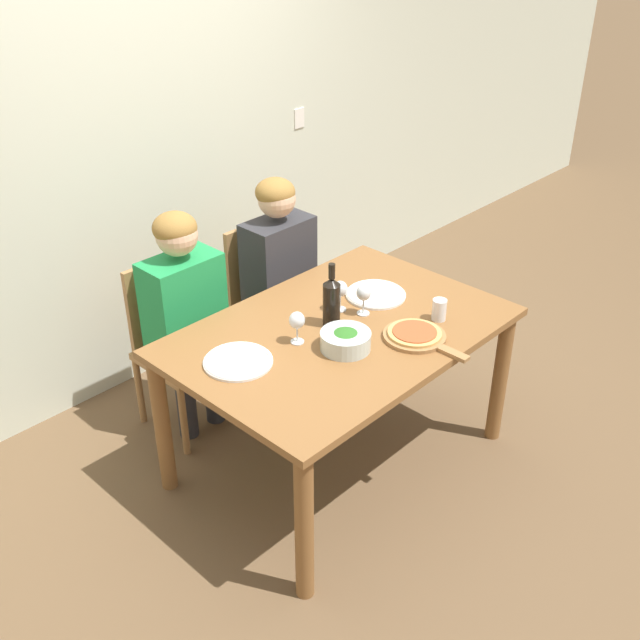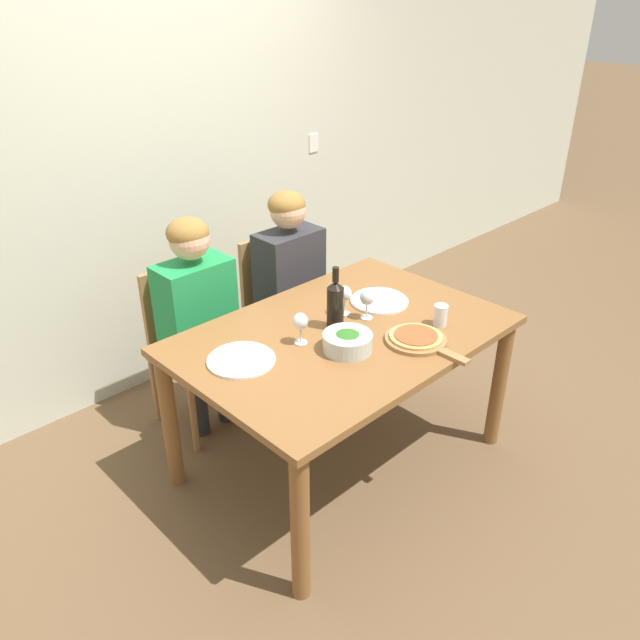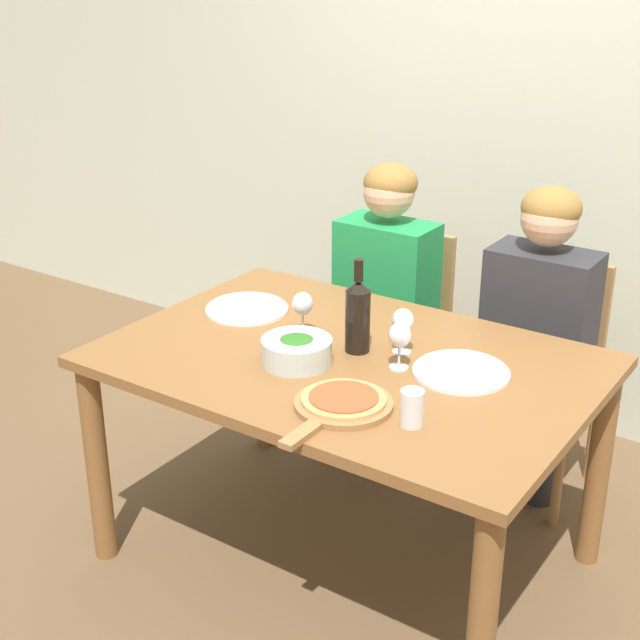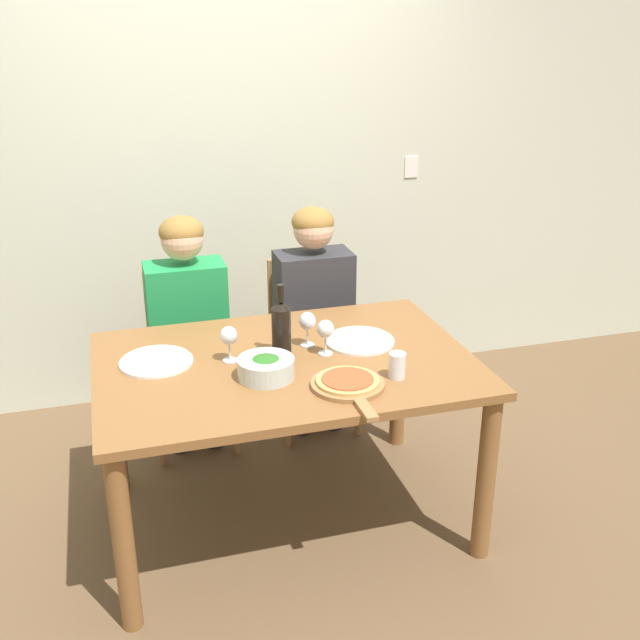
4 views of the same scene
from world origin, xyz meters
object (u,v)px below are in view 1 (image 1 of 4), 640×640
(person_man, at_px, (281,264))
(pizza_on_board, at_px, (416,336))
(wine_bottle, at_px, (332,300))
(dinner_plate_left, at_px, (238,361))
(water_tumbler, at_px, (439,310))
(wine_glass_left, at_px, (297,322))
(chair_right, at_px, (268,297))
(wine_glass_right, at_px, (340,290))
(broccoli_bowl, at_px, (346,340))
(wine_glass_centre, at_px, (364,294))
(dinner_plate_right, at_px, (376,294))
(chair_left, at_px, (177,340))
(person_woman, at_px, (186,306))

(person_man, bearing_deg, pizza_on_board, -99.17)
(wine_bottle, distance_m, dinner_plate_left, 0.52)
(water_tumbler, bearing_deg, wine_bottle, 138.76)
(pizza_on_board, xyz_separation_m, wine_glass_left, (-0.39, 0.36, 0.09))
(chair_right, relative_size, wine_glass_right, 5.86)
(wine_glass_left, height_order, wine_glass_right, same)
(broccoli_bowl, relative_size, wine_glass_left, 1.46)
(broccoli_bowl, xyz_separation_m, wine_glass_centre, (0.28, 0.14, 0.06))
(wine_bottle, height_order, dinner_plate_right, wine_bottle)
(wine_glass_right, bearing_deg, chair_left, 120.26)
(dinner_plate_right, relative_size, wine_glass_right, 1.95)
(person_man, distance_m, water_tumbler, 1.02)
(person_man, height_order, dinner_plate_right, person_man)
(dinner_plate_left, bearing_deg, water_tumbler, -24.09)
(wine_bottle, xyz_separation_m, dinner_plate_left, (-0.51, 0.07, -0.12))
(wine_glass_right, bearing_deg, wine_glass_centre, -65.33)
(chair_left, bearing_deg, wine_bottle, -69.01)
(chair_right, distance_m, person_man, 0.27)
(chair_left, relative_size, broccoli_bowl, 4.01)
(chair_right, bearing_deg, wine_glass_centre, -101.01)
(water_tumbler, bearing_deg, pizza_on_board, -172.31)
(wine_glass_centre, bearing_deg, person_woman, 123.18)
(wine_bottle, relative_size, water_tumbler, 3.00)
(chair_right, height_order, person_woman, person_woman)
(wine_bottle, relative_size, wine_glass_right, 2.03)
(person_woman, distance_m, wine_glass_right, 0.77)
(pizza_on_board, height_order, wine_glass_left, wine_glass_left)
(dinner_plate_left, bearing_deg, wine_bottle, -7.54)
(chair_left, distance_m, wine_glass_left, 0.89)
(chair_left, height_order, person_woman, person_woman)
(dinner_plate_right, height_order, water_tumbler, water_tumbler)
(person_man, bearing_deg, chair_left, 170.22)
(person_man, bearing_deg, wine_glass_centre, -102.63)
(chair_left, xyz_separation_m, wine_bottle, (0.31, -0.80, 0.42))
(person_woman, distance_m, wine_glass_centre, 0.89)
(chair_left, relative_size, dinner_plate_right, 3.01)
(chair_right, height_order, wine_glass_left, wine_glass_left)
(wine_bottle, height_order, wine_glass_right, wine_bottle)
(wine_bottle, height_order, broccoli_bowl, wine_bottle)
(wine_glass_centre, bearing_deg, chair_right, 78.99)
(wine_glass_right, bearing_deg, pizza_on_board, -84.12)
(wine_glass_left, bearing_deg, chair_right, 55.21)
(person_man, xyz_separation_m, wine_bottle, (-0.33, -0.69, 0.17))
(dinner_plate_right, height_order, wine_glass_right, wine_glass_right)
(broccoli_bowl, distance_m, dinner_plate_left, 0.47)
(dinner_plate_left, height_order, water_tumbler, water_tumbler)
(chair_left, height_order, wine_glass_left, wine_glass_left)
(water_tumbler, bearing_deg, chair_left, 121.07)
(wine_bottle, bearing_deg, broccoli_bowl, -121.34)
(dinner_plate_right, bearing_deg, pizza_on_board, -115.15)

